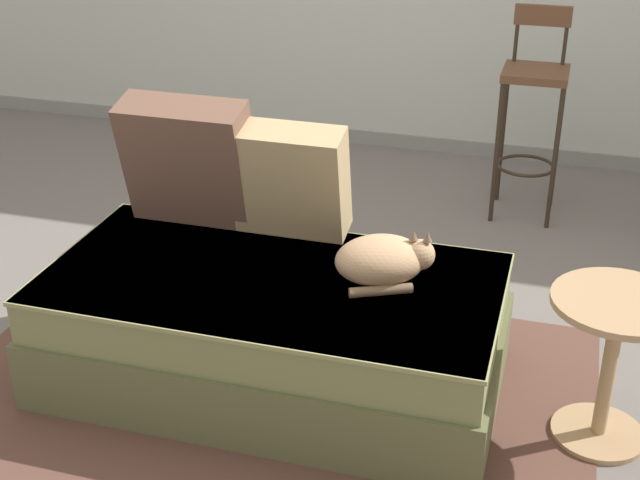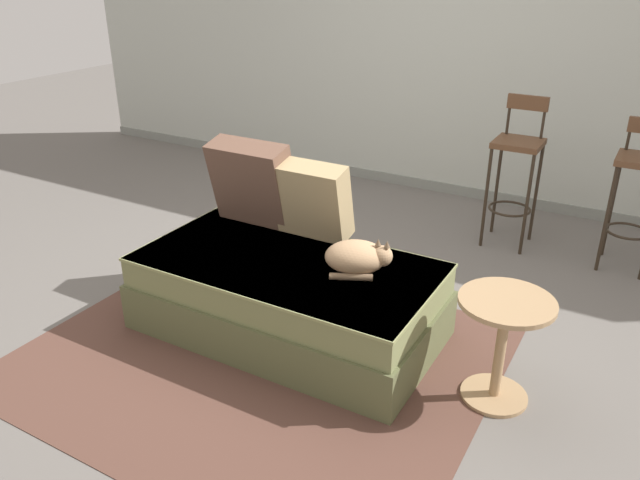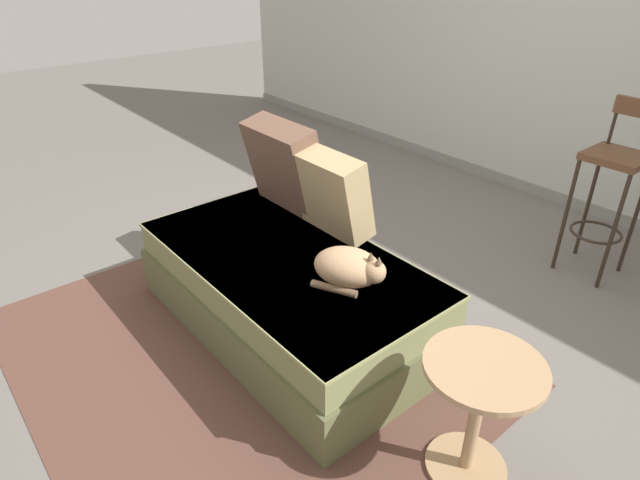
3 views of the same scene
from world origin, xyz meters
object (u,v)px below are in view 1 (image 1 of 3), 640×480
(couch, at_px, (273,328))
(side_table, at_px, (612,349))
(bar_stool_near_window, at_px, (533,101))
(throw_pillow_middle, at_px, (290,180))
(throw_pillow_corner, at_px, (189,161))
(cat, at_px, (384,260))

(couch, height_order, side_table, side_table)
(bar_stool_near_window, relative_size, side_table, 1.96)
(throw_pillow_middle, bearing_deg, side_table, -15.81)
(throw_pillow_corner, bearing_deg, cat, -17.55)
(throw_pillow_middle, relative_size, bar_stool_near_window, 0.43)
(cat, bearing_deg, throw_pillow_corner, 162.45)
(throw_pillow_corner, bearing_deg, throw_pillow_middle, -0.07)
(throw_pillow_corner, xyz_separation_m, cat, (0.85, -0.27, -0.18))
(throw_pillow_corner, relative_size, side_table, 0.97)
(throw_pillow_corner, xyz_separation_m, bar_stool_near_window, (1.22, 1.48, -0.09))
(throw_pillow_middle, height_order, bar_stool_near_window, bar_stool_near_window)
(couch, height_order, bar_stool_near_window, bar_stool_near_window)
(throw_pillow_middle, height_order, cat, throw_pillow_middle)
(couch, bearing_deg, side_table, -0.07)
(throw_pillow_middle, xyz_separation_m, side_table, (1.22, -0.35, -0.32))
(throw_pillow_corner, bearing_deg, side_table, -11.95)
(throw_pillow_corner, distance_m, cat, 0.90)
(couch, distance_m, throw_pillow_corner, 0.75)
(throw_pillow_middle, bearing_deg, cat, -31.81)
(throw_pillow_middle, bearing_deg, couch, -83.19)
(throw_pillow_middle, xyz_separation_m, bar_stool_near_window, (0.80, 1.48, -0.06))
(couch, relative_size, bar_stool_near_window, 1.56)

